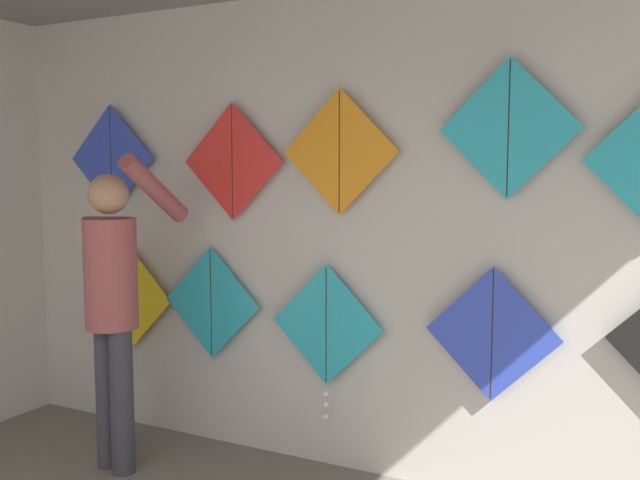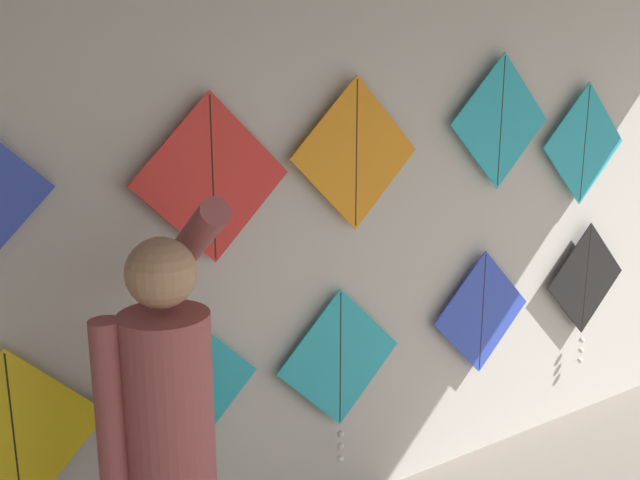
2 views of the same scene
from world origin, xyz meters
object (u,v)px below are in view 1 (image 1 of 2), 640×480
(kite_2, at_px, (326,330))
(kite_5, at_px, (111,158))
(kite_7, at_px, (340,152))
(kite_0, at_px, (129,300))
(kite_3, at_px, (492,334))
(shopkeeper, at_px, (113,294))
(kite_8, at_px, (509,129))
(kite_1, at_px, (211,303))
(kite_6, at_px, (232,162))

(kite_2, distance_m, kite_5, 1.92)
(kite_2, xyz_separation_m, kite_7, (0.08, 0.00, 1.04))
(kite_0, bearing_deg, kite_3, 0.01)
(kite_0, height_order, kite_5, kite_5)
(shopkeeper, bearing_deg, kite_7, 39.30)
(shopkeeper, height_order, kite_5, kite_5)
(kite_2, xyz_separation_m, kite_8, (1.03, 0.00, 1.14))
(kite_8, bearing_deg, kite_0, -179.99)
(kite_1, relative_size, kite_7, 1.00)
(kite_2, bearing_deg, kite_0, 179.99)
(kite_2, height_order, kite_6, kite_6)
(shopkeeper, bearing_deg, kite_8, 28.50)
(shopkeeper, xyz_separation_m, kite_7, (1.19, 0.58, 0.82))
(kite_2, xyz_separation_m, kite_3, (0.97, 0.00, 0.08))
(shopkeeper, height_order, kite_0, shopkeeper)
(kite_0, distance_m, kite_1, 0.69)
(kite_5, distance_m, kite_7, 1.72)
(kite_2, relative_size, kite_7, 1.29)
(kite_0, distance_m, kite_7, 1.88)
(kite_1, bearing_deg, kite_0, -179.96)
(kite_7, bearing_deg, kite_1, 180.00)
(kite_2, distance_m, kite_6, 1.18)
(kite_6, bearing_deg, kite_8, 0.00)
(kite_5, bearing_deg, kite_0, -0.19)
(shopkeeper, bearing_deg, kite_2, 40.93)
(kite_1, height_order, kite_8, kite_8)
(kite_3, distance_m, kite_5, 2.77)
(kite_1, relative_size, kite_6, 1.00)
(kite_3, relative_size, kite_6, 1.00)
(kite_7, bearing_deg, kite_0, -179.98)
(shopkeeper, relative_size, kite_5, 2.59)
(kite_0, distance_m, kite_8, 2.77)
(shopkeeper, xyz_separation_m, kite_1, (0.28, 0.58, -0.12))
(kite_0, xyz_separation_m, kite_8, (2.54, 0.00, 1.10))
(kite_1, relative_size, kite_8, 1.00)
(shopkeeper, relative_size, kite_7, 2.59)
(kite_8, bearing_deg, kite_1, 180.00)
(kite_1, xyz_separation_m, kite_8, (1.86, 0.00, 1.06))
(kite_3, xyz_separation_m, kite_5, (-2.61, 0.00, 0.93))
(kite_3, bearing_deg, kite_0, -179.99)
(kite_5, bearing_deg, kite_3, 0.00)
(shopkeeper, bearing_deg, kite_6, 65.11)
(shopkeeper, xyz_separation_m, kite_5, (-0.53, 0.58, 0.80))
(kite_7, distance_m, kite_8, 0.95)
(kite_5, relative_size, kite_8, 1.00)
(kite_0, bearing_deg, kite_2, -0.01)
(shopkeeper, xyz_separation_m, kite_0, (-0.41, 0.58, -0.17))
(kite_0, distance_m, kite_6, 1.27)
(kite_0, height_order, kite_2, kite_0)
(kite_0, xyz_separation_m, kite_7, (1.59, 0.00, 0.99))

